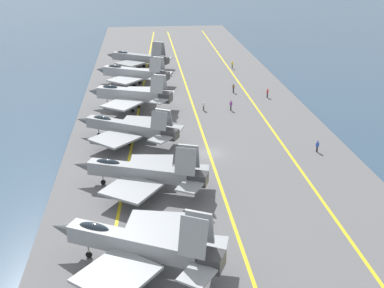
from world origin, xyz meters
TOP-DOWN VIEW (x-y plane):
  - ground_plane at (0.00, 0.00)m, footprint 2000.00×2000.00m
  - carrier_deck at (0.00, 0.00)m, footprint 222.06×40.15m
  - deck_stripe_foul_line at (0.00, -11.04)m, footprint 199.85×1.45m
  - deck_stripe_centerline at (0.00, 0.00)m, footprint 199.86×0.36m
  - deck_stripe_edge_line at (0.00, 11.04)m, footprint 199.46×13.36m
  - parked_jet_second at (-24.95, 9.92)m, footprint 13.92×16.50m
  - parked_jet_third at (-9.78, 9.34)m, footprint 12.90×16.61m
  - parked_jet_fourth at (5.29, 11.29)m, footprint 13.24×16.33m
  - parked_jet_fifth at (20.21, 11.05)m, footprint 14.00×15.56m
  - parked_jet_sixth at (35.98, 10.82)m, footprint 13.02×16.29m
  - parked_jet_seventh at (50.63, 9.74)m, footprint 12.99×16.04m
  - crew_red_vest at (24.66, -14.53)m, footprint 0.46×0.41m
  - crew_white_vest at (18.47, -1.57)m, footprint 0.42×0.46m
  - crew_blue_vest at (-1.18, -15.08)m, footprint 0.36×0.44m
  - crew_purple_vest at (17.94, -6.31)m, footprint 0.42×0.46m
  - crew_yellow_vest at (47.70, -12.04)m, footprint 0.46×0.42m
  - crew_brown_vest at (28.53, -8.73)m, footprint 0.36×0.44m

SIDE VIEW (x-z plane):
  - ground_plane at x=0.00m, z-range 0.00..0.00m
  - carrier_deck at x=0.00m, z-range 0.00..0.40m
  - deck_stripe_foul_line at x=0.00m, z-range 0.40..0.41m
  - deck_stripe_centerline at x=0.00m, z-range 0.40..0.41m
  - deck_stripe_edge_line at x=0.00m, z-range 0.40..0.41m
  - crew_blue_vest at x=-1.18m, z-range 0.48..2.19m
  - crew_white_vest at x=18.47m, z-range 0.48..2.23m
  - crew_yellow_vest at x=47.70m, z-range 0.49..2.26m
  - crew_brown_vest at x=28.53m, z-range 0.49..2.26m
  - crew_red_vest at x=24.66m, z-range 0.49..2.28m
  - crew_purple_vest at x=17.94m, z-range 0.49..2.31m
  - parked_jet_fourth at x=5.29m, z-range -0.16..5.49m
  - parked_jet_third at x=-9.78m, z-range -0.40..5.76m
  - parked_jet_seventh at x=50.63m, z-range -0.44..6.03m
  - parked_jet_sixth at x=35.98m, z-range -0.15..6.06m
  - parked_jet_second at x=-24.95m, z-range -0.37..6.46m
  - parked_jet_fifth at x=20.21m, z-range -0.08..6.41m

